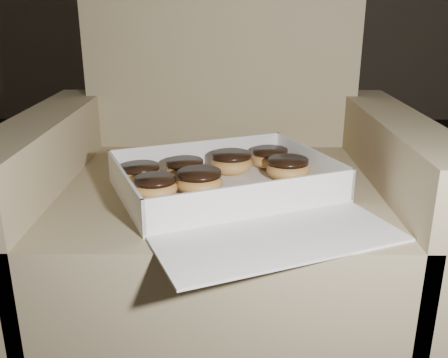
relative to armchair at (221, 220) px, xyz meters
name	(u,v)px	position (x,y,z in m)	size (l,w,h in m)	color
floor	(134,284)	(-0.26, 0.19, -0.30)	(4.50, 4.50, 0.00)	black
armchair	(221,220)	(0.00, 0.00, 0.00)	(0.90, 0.76, 0.94)	#8E835B
bakery_box	(234,192)	(0.03, -0.17, 0.14)	(0.57, 0.61, 0.07)	white
donut_a	(141,174)	(-0.17, -0.11, 0.16)	(0.08, 0.08, 0.04)	#DA924C
donut_b	(288,168)	(0.15, -0.08, 0.16)	(0.09, 0.09, 0.05)	#DA924C
donut_c	(200,181)	(-0.04, -0.16, 0.16)	(0.10, 0.10, 0.05)	#DA924C
donut_d	(185,169)	(-0.08, -0.08, 0.16)	(0.09, 0.09, 0.04)	#DA924C
donut_e	(155,187)	(-0.13, -0.19, 0.16)	(0.09, 0.09, 0.04)	#DA924C
donut_f	(231,162)	(0.03, -0.03, 0.16)	(0.10, 0.10, 0.05)	#DA924C
donut_g	(270,158)	(0.12, 0.01, 0.16)	(0.09, 0.09, 0.04)	#DA924C
crumb_a	(240,190)	(0.04, -0.15, 0.14)	(0.01, 0.01, 0.00)	black
crumb_b	(170,219)	(-0.08, -0.30, 0.14)	(0.01, 0.01, 0.00)	black
crumb_c	(293,193)	(0.15, -0.16, 0.14)	(0.01, 0.01, 0.00)	black
crumb_d	(308,194)	(0.18, -0.17, 0.14)	(0.01, 0.01, 0.00)	black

